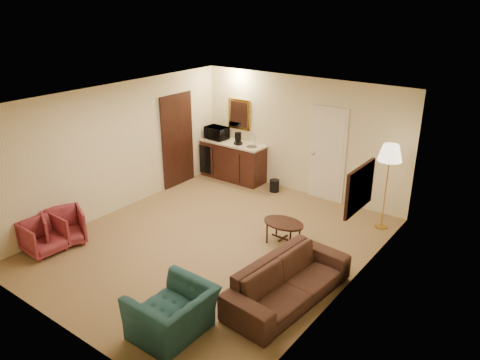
# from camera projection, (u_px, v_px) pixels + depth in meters

# --- Properties ---
(ground) EXTENTS (6.00, 6.00, 0.00)m
(ground) POSITION_uv_depth(u_px,v_px,m) (214.00, 243.00, 8.46)
(ground) COLOR #906D49
(ground) RESTS_ON ground
(room_walls) EXTENTS (5.02, 6.01, 2.61)m
(room_walls) POSITION_uv_depth(u_px,v_px,m) (235.00, 141.00, 8.45)
(room_walls) COLOR beige
(room_walls) RESTS_ON ground
(wetbar_cabinet) EXTENTS (1.64, 0.58, 0.92)m
(wetbar_cabinet) POSITION_uv_depth(u_px,v_px,m) (233.00, 161.00, 11.23)
(wetbar_cabinet) COLOR #3C1A13
(wetbar_cabinet) RESTS_ON ground
(sofa) EXTENTS (0.82, 2.18, 0.83)m
(sofa) POSITION_uv_depth(u_px,v_px,m) (289.00, 275.00, 6.74)
(sofa) COLOR black
(sofa) RESTS_ON ground
(teal_armchair) EXTENTS (0.66, 1.01, 0.88)m
(teal_armchair) POSITION_uv_depth(u_px,v_px,m) (172.00, 306.00, 6.03)
(teal_armchair) COLOR #1E454C
(teal_armchair) RESTS_ON ground
(rose_chair_near) EXTENTS (0.62, 0.66, 0.65)m
(rose_chair_near) POSITION_uv_depth(u_px,v_px,m) (43.00, 235.00, 8.04)
(rose_chair_near) COLOR #993236
(rose_chair_near) RESTS_ON ground
(rose_chair_far) EXTENTS (0.85, 0.87, 0.69)m
(rose_chair_far) POSITION_uv_depth(u_px,v_px,m) (64.00, 226.00, 8.33)
(rose_chair_far) COLOR #993236
(rose_chair_far) RESTS_ON ground
(coffee_table) EXTENTS (0.78, 0.54, 0.44)m
(coffee_table) POSITION_uv_depth(u_px,v_px,m) (283.00, 233.00, 8.34)
(coffee_table) COLOR black
(coffee_table) RESTS_ON ground
(floor_lamp) EXTENTS (0.54, 0.54, 1.67)m
(floor_lamp) POSITION_uv_depth(u_px,v_px,m) (386.00, 187.00, 8.72)
(floor_lamp) COLOR #AE893A
(floor_lamp) RESTS_ON ground
(waste_bin) EXTENTS (0.23, 0.23, 0.28)m
(waste_bin) POSITION_uv_depth(u_px,v_px,m) (274.00, 186.00, 10.61)
(waste_bin) COLOR black
(waste_bin) RESTS_ON ground
(microwave) EXTENTS (0.56, 0.33, 0.37)m
(microwave) POSITION_uv_depth(u_px,v_px,m) (217.00, 131.00, 11.27)
(microwave) COLOR black
(microwave) RESTS_ON wetbar_cabinet
(coffee_maker) EXTENTS (0.17, 0.17, 0.29)m
(coffee_maker) POSITION_uv_depth(u_px,v_px,m) (238.00, 138.00, 10.85)
(coffee_maker) COLOR black
(coffee_maker) RESTS_ON wetbar_cabinet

